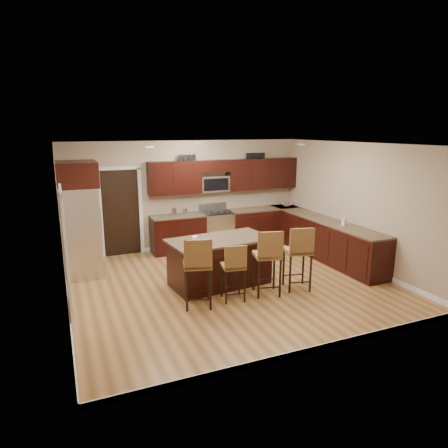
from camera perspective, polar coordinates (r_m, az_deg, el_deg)
name	(u,v)px	position (r m, az deg, el deg)	size (l,w,h in m)	color
floor	(231,283)	(7.97, 0.96, -8.47)	(6.00, 6.00, 0.00)	#A47541
ceiling	(231,144)	(7.40, 1.04, 11.32)	(6.00, 6.00, 0.00)	silver
wall_back	(187,195)	(10.10, -5.33, 4.13)	(6.00, 6.00, 0.00)	tan
wall_left	(61,232)	(6.96, -22.25, -1.07)	(5.50, 5.50, 0.00)	tan
wall_right	(357,205)	(9.18, 18.41, 2.56)	(5.50, 5.50, 0.00)	tan
base_cabinets	(278,234)	(9.88, 7.69, -1.42)	(4.02, 3.96, 0.92)	black
upper_cabinets	(227,175)	(10.25, 0.50, 7.08)	(4.00, 0.33, 0.80)	black
range	(216,229)	(10.23, -1.08, -0.72)	(0.76, 0.64, 1.11)	silver
microwave	(214,184)	(10.15, -1.44, 5.77)	(0.76, 0.31, 0.40)	silver
doorway	(121,213)	(9.79, -14.51, 1.55)	(0.85, 0.03, 2.06)	black
pantry_door	(65,257)	(6.75, -21.78, -4.36)	(0.03, 0.80, 2.04)	white
letter_decor	(222,157)	(10.15, -0.24, 9.60)	(2.20, 0.03, 0.15)	black
island	(220,263)	(7.80, -0.63, -5.58)	(2.04, 1.23, 0.92)	black
stool_left	(198,265)	(6.69, -3.78, -5.81)	(0.56, 0.56, 1.23)	brown
stool_mid	(234,266)	(6.97, 1.44, -6.01)	(0.45, 0.45, 1.05)	brown
stool_right	(268,255)	(7.21, 6.34, -4.42)	(0.56, 0.56, 1.24)	brown
refrigerator	(80,218)	(8.62, -19.87, 0.78)	(0.79, 0.99, 2.35)	silver
floor_mat	(234,260)	(9.33, 1.37, -5.12)	(0.88, 0.59, 0.01)	brown
fruit_bowl	(287,205)	(11.04, 8.94, 2.73)	(0.28, 0.28, 0.07)	silver
soap_bottle	(344,221)	(9.05, 16.82, 0.39)	(0.09, 0.09, 0.20)	#B2B2B2
canister_tall	(174,212)	(9.76, -7.18, 1.74)	(0.12, 0.12, 0.19)	silver
canister_short	(185,212)	(9.84, -5.63, 1.76)	(0.11, 0.11, 0.15)	silver
island_jar	(195,239)	(7.47, -4.20, -2.14)	(0.10, 0.10, 0.10)	white
stool_extra	(299,251)	(7.54, 10.67, -3.79)	(0.56, 0.56, 1.24)	brown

